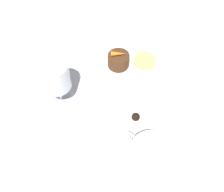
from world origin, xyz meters
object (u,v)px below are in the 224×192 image
object	(u,v)px
wine_glass	(55,78)
dessert_cake	(119,60)
fork	(176,107)
dinner_plate	(130,62)
coffee_cup	(151,156)

from	to	relation	value
wine_glass	dessert_cake	bearing A→B (deg)	-98.76
dessert_cake	fork	bearing A→B (deg)	-177.04
dinner_plate	coffee_cup	size ratio (longest dim) A/B	2.07
fork	dessert_cake	bearing A→B (deg)	2.96
coffee_cup	dessert_cake	xyz separation A→B (m)	(0.25, -0.15, -0.01)
dinner_plate	wine_glass	distance (m)	0.24
wine_glass	dinner_plate	bearing A→B (deg)	-100.73
coffee_cup	fork	distance (m)	0.18
dinner_plate	wine_glass	xyz separation A→B (m)	(0.04, 0.22, 0.08)
coffee_cup	dessert_cake	distance (m)	0.30
coffee_cup	wine_glass	size ratio (longest dim) A/B	0.92
dessert_cake	coffee_cup	bearing A→B (deg)	148.89
dinner_plate	fork	bearing A→B (deg)	173.19
coffee_cup	dessert_cake	size ratio (longest dim) A/B	2.02
dinner_plate	dessert_cake	bearing A→B (deg)	68.57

